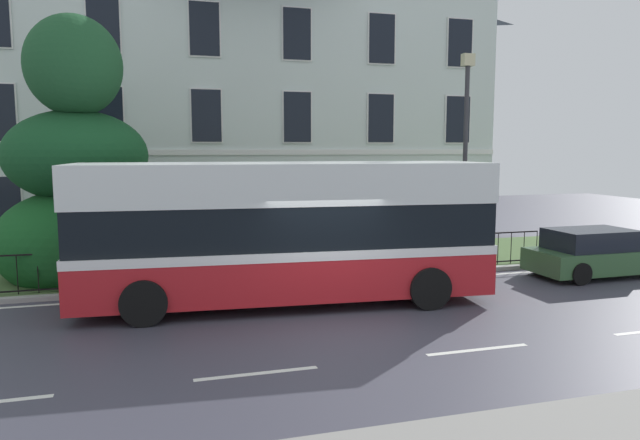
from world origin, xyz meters
name	(u,v)px	position (x,y,z in m)	size (l,w,h in m)	color
ground_plane	(327,318)	(0.00, 0.89, -0.02)	(60.00, 56.00, 0.18)	#3D3D4A
georgian_townhouse	(232,90)	(0.11, 15.84, 6.15)	(20.22, 10.82, 11.99)	silver
iron_verge_railing	(293,259)	(0.11, 4.40, 0.62)	(15.34, 0.04, 0.97)	black
evergreen_tree	(73,182)	(-5.52, 6.26, 2.70)	(4.07, 4.03, 7.41)	#423328
single_decker_bus	(286,230)	(-0.58, 2.30, 1.71)	(9.52, 3.21, 3.26)	red
parked_hatchback_00	(594,253)	(8.41, 2.70, 0.64)	(3.79, 1.83, 1.34)	#365E36
street_lamp_post	(465,143)	(5.78, 5.37, 3.75)	(0.36, 0.24, 6.28)	#333338
litter_bin	(331,252)	(1.26, 4.71, 0.70)	(0.57, 0.57, 1.14)	black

